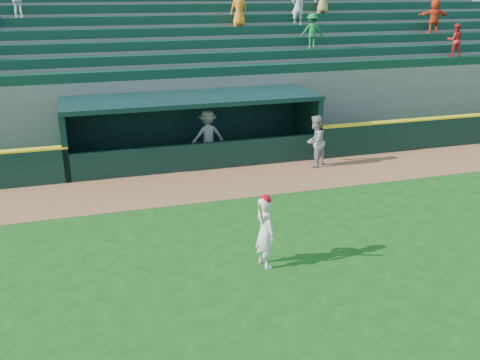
{
  "coord_description": "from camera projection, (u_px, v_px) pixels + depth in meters",
  "views": [
    {
      "loc": [
        -3.94,
        -11.48,
        6.25
      ],
      "look_at": [
        0.0,
        1.6,
        1.3
      ],
      "focal_mm": 40.0,
      "sensor_mm": 36.0,
      "label": 1
    }
  ],
  "objects": [
    {
      "name": "ground",
      "position": [
        258.0,
        249.0,
        13.54
      ],
      "size": [
        120.0,
        120.0,
        0.0
      ],
      "primitive_type": "plane",
      "color": "#154B12",
      "rests_on": "ground"
    },
    {
      "name": "warning_track",
      "position": [
        212.0,
        184.0,
        17.95
      ],
      "size": [
        40.0,
        3.0,
        0.01
      ],
      "primitive_type": "cube",
      "color": "#955D3B",
      "rests_on": "ground"
    },
    {
      "name": "dugout_player_front",
      "position": [
        315.0,
        141.0,
        19.44
      ],
      "size": [
        1.18,
        1.14,
        1.91
      ],
      "primitive_type": "imported",
      "rotation": [
        0.0,
        0.0,
        3.78
      ],
      "color": "gray",
      "rests_on": "ground"
    },
    {
      "name": "dugout_player_inside",
      "position": [
        208.0,
        135.0,
        20.2
      ],
      "size": [
        1.28,
        0.78,
        1.93
      ],
      "primitive_type": "imported",
      "rotation": [
        0.0,
        0.0,
        3.19
      ],
      "color": "#A8A9A3",
      "rests_on": "ground"
    },
    {
      "name": "dugout",
      "position": [
        191.0,
        124.0,
        20.28
      ],
      "size": [
        9.4,
        2.8,
        2.46
      ],
      "color": "slate",
      "rests_on": "ground"
    },
    {
      "name": "stands",
      "position": [
        170.0,
        78.0,
        24.03
      ],
      "size": [
        34.5,
        6.27,
        7.56
      ],
      "color": "slate",
      "rests_on": "ground"
    },
    {
      "name": "batter_at_plate",
      "position": [
        265.0,
        231.0,
        12.42
      ],
      "size": [
        0.61,
        0.8,
        1.82
      ],
      "color": "white",
      "rests_on": "ground"
    }
  ]
}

